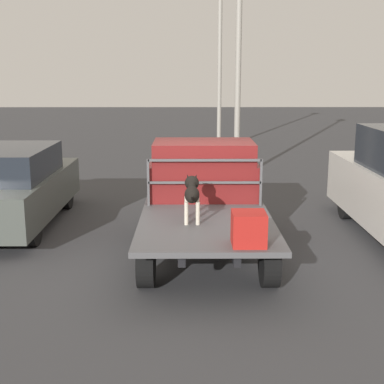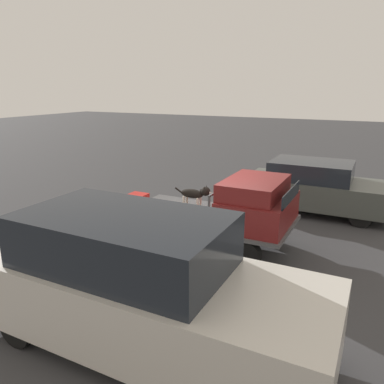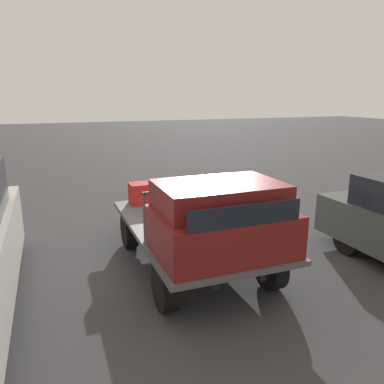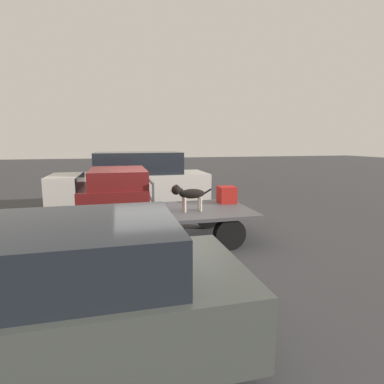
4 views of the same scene
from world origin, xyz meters
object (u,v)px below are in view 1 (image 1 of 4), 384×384
(dog, at_px, (192,193))
(cargo_crate, at_px, (249,228))
(parked_sedan, at_px, (9,186))
(flatbed_truck, at_px, (205,224))

(dog, bearing_deg, cargo_crate, -143.02)
(dog, bearing_deg, parked_sedan, 63.67)
(flatbed_truck, distance_m, parked_sedan, 4.26)
(cargo_crate, xyz_separation_m, parked_sedan, (3.57, 4.33, -0.19))
(dog, distance_m, parked_sedan, 4.29)
(flatbed_truck, relative_size, parked_sedan, 0.93)
(cargo_crate, bearing_deg, dog, 30.44)
(cargo_crate, distance_m, parked_sedan, 5.61)
(dog, distance_m, cargo_crate, 1.47)
(dog, relative_size, cargo_crate, 2.31)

